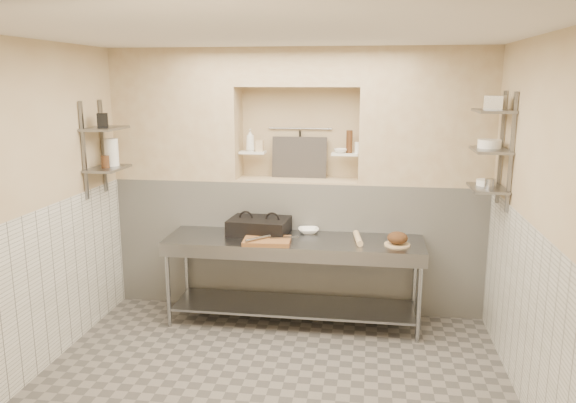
% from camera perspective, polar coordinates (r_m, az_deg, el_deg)
% --- Properties ---
extents(floor, '(4.00, 3.90, 0.10)m').
position_cam_1_polar(floor, '(4.96, -1.77, -18.29)').
color(floor, '#67615B').
rests_on(floor, ground).
extents(ceiling, '(4.00, 3.90, 0.10)m').
position_cam_1_polar(ceiling, '(4.29, -2.04, 17.33)').
color(ceiling, silver).
rests_on(ceiling, ground).
extents(wall_left, '(0.10, 3.90, 2.80)m').
position_cam_1_polar(wall_left, '(5.17, -24.86, -0.84)').
color(wall_left, '#C4B28D').
rests_on(wall_left, ground).
extents(wall_right, '(0.10, 3.90, 2.80)m').
position_cam_1_polar(wall_right, '(4.52, 24.62, -2.56)').
color(wall_right, '#C4B28D').
rests_on(wall_right, ground).
extents(wall_back, '(4.00, 0.10, 2.80)m').
position_cam_1_polar(wall_back, '(6.34, 1.32, 2.52)').
color(wall_back, '#C4B28D').
rests_on(wall_back, ground).
extents(wall_front, '(4.00, 0.10, 2.80)m').
position_cam_1_polar(wall_front, '(2.57, -10.04, -12.54)').
color(wall_front, '#C4B28D').
rests_on(wall_front, ground).
extents(backwall_lower, '(4.00, 0.40, 1.40)m').
position_cam_1_polar(backwall_lower, '(6.26, 1.00, -4.19)').
color(backwall_lower, silver).
rests_on(backwall_lower, floor).
extents(alcove_sill, '(1.30, 0.40, 0.02)m').
position_cam_1_polar(alcove_sill, '(6.10, 1.03, 2.23)').
color(alcove_sill, '#C4B28D').
rests_on(alcove_sill, backwall_lower).
extents(backwall_pillar_left, '(1.35, 0.40, 1.40)m').
position_cam_1_polar(backwall_pillar_left, '(6.32, -11.08, 8.66)').
color(backwall_pillar_left, '#C4B28D').
rests_on(backwall_pillar_left, backwall_lower).
extents(backwall_pillar_right, '(1.35, 0.40, 1.40)m').
position_cam_1_polar(backwall_pillar_right, '(5.99, 13.86, 8.35)').
color(backwall_pillar_right, '#C4B28D').
rests_on(backwall_pillar_right, backwall_lower).
extents(backwall_header, '(1.30, 0.40, 0.40)m').
position_cam_1_polar(backwall_header, '(6.01, 1.07, 13.48)').
color(backwall_header, '#C4B28D').
rests_on(backwall_header, backwall_lower).
extents(wainscot_left, '(0.02, 3.90, 1.40)m').
position_cam_1_polar(wainscot_left, '(5.33, -23.63, -8.22)').
color(wainscot_left, silver).
rests_on(wainscot_left, floor).
extents(wainscot_right, '(0.02, 3.90, 1.40)m').
position_cam_1_polar(wainscot_right, '(4.72, 23.15, -10.79)').
color(wainscot_right, silver).
rests_on(wainscot_right, floor).
extents(alcove_shelf_left, '(0.28, 0.16, 0.02)m').
position_cam_1_polar(alcove_shelf_left, '(6.14, -3.61, 5.01)').
color(alcove_shelf_left, white).
rests_on(alcove_shelf_left, backwall_lower).
extents(alcove_shelf_right, '(0.28, 0.16, 0.02)m').
position_cam_1_polar(alcove_shelf_right, '(6.01, 5.79, 4.82)').
color(alcove_shelf_right, white).
rests_on(alcove_shelf_right, backwall_lower).
extents(utensil_rail, '(0.70, 0.02, 0.02)m').
position_cam_1_polar(utensil_rail, '(6.19, 1.25, 7.42)').
color(utensil_rail, gray).
rests_on(utensil_rail, wall_back).
extents(hanging_steel, '(0.02, 0.02, 0.30)m').
position_cam_1_polar(hanging_steel, '(6.19, 1.22, 5.84)').
color(hanging_steel, black).
rests_on(hanging_steel, utensil_rail).
extents(splash_panel, '(0.60, 0.08, 0.45)m').
position_cam_1_polar(splash_panel, '(6.16, 1.16, 4.49)').
color(splash_panel, '#383330').
rests_on(splash_panel, alcove_sill).
extents(shelf_rail_left_a, '(0.03, 0.03, 0.95)m').
position_cam_1_polar(shelf_rail_left_a, '(6.14, -18.28, 5.37)').
color(shelf_rail_left_a, slate).
rests_on(shelf_rail_left_a, wall_left).
extents(shelf_rail_left_b, '(0.03, 0.03, 0.95)m').
position_cam_1_polar(shelf_rail_left_b, '(5.79, -20.03, 4.86)').
color(shelf_rail_left_b, slate).
rests_on(shelf_rail_left_b, wall_left).
extents(wall_shelf_left_lower, '(0.30, 0.50, 0.02)m').
position_cam_1_polar(wall_shelf_left_lower, '(5.93, -17.83, 3.22)').
color(wall_shelf_left_lower, slate).
rests_on(wall_shelf_left_lower, wall_left).
extents(wall_shelf_left_upper, '(0.30, 0.50, 0.03)m').
position_cam_1_polar(wall_shelf_left_upper, '(5.88, -18.09, 7.07)').
color(wall_shelf_left_upper, slate).
rests_on(wall_shelf_left_upper, wall_left).
extents(shelf_rail_right_a, '(0.03, 0.03, 1.05)m').
position_cam_1_polar(shelf_rail_right_a, '(5.62, 20.83, 5.12)').
color(shelf_rail_right_a, slate).
rests_on(shelf_rail_right_a, wall_right).
extents(shelf_rail_right_b, '(0.03, 0.03, 1.05)m').
position_cam_1_polar(shelf_rail_right_b, '(5.23, 21.74, 4.58)').
color(shelf_rail_right_b, slate).
rests_on(shelf_rail_right_b, wall_right).
extents(wall_shelf_right_lower, '(0.30, 0.50, 0.02)m').
position_cam_1_polar(wall_shelf_right_lower, '(5.45, 19.60, 1.28)').
color(wall_shelf_right_lower, slate).
rests_on(wall_shelf_right_lower, wall_right).
extents(wall_shelf_right_mid, '(0.30, 0.50, 0.02)m').
position_cam_1_polar(wall_shelf_right_mid, '(5.40, 19.87, 4.93)').
color(wall_shelf_right_mid, slate).
rests_on(wall_shelf_right_mid, wall_right).
extents(wall_shelf_right_upper, '(0.30, 0.50, 0.03)m').
position_cam_1_polar(wall_shelf_right_upper, '(5.37, 20.14, 8.63)').
color(wall_shelf_right_upper, slate).
rests_on(wall_shelf_right_upper, wall_right).
extents(prep_table, '(2.60, 0.70, 0.90)m').
position_cam_1_polar(prep_table, '(5.74, 0.56, -6.33)').
color(prep_table, gray).
rests_on(prep_table, floor).
extents(panini_press, '(0.64, 0.49, 0.16)m').
position_cam_1_polar(panini_press, '(5.84, -2.94, -2.52)').
color(panini_press, black).
rests_on(panini_press, prep_table).
extents(cutting_board, '(0.48, 0.35, 0.04)m').
position_cam_1_polar(cutting_board, '(5.53, -2.14, -4.03)').
color(cutting_board, brown).
rests_on(cutting_board, prep_table).
extents(knife_blade, '(0.28, 0.11, 0.01)m').
position_cam_1_polar(knife_blade, '(5.56, -0.38, -3.65)').
color(knife_blade, gray).
rests_on(knife_blade, cutting_board).
extents(tongs, '(0.21, 0.23, 0.03)m').
position_cam_1_polar(tongs, '(5.49, -3.06, -3.74)').
color(tongs, gray).
rests_on(tongs, cutting_board).
extents(mixing_bowl, '(0.25, 0.25, 0.05)m').
position_cam_1_polar(mixing_bowl, '(5.88, 2.10, -2.98)').
color(mixing_bowl, white).
rests_on(mixing_bowl, prep_table).
extents(rolling_pin, '(0.11, 0.41, 0.06)m').
position_cam_1_polar(rolling_pin, '(5.63, 7.12, -3.73)').
color(rolling_pin, tan).
rests_on(rolling_pin, prep_table).
extents(bread_board, '(0.25, 0.25, 0.01)m').
position_cam_1_polar(bread_board, '(5.56, 11.03, -4.31)').
color(bread_board, tan).
rests_on(bread_board, prep_table).
extents(bread_loaf, '(0.20, 0.20, 0.12)m').
position_cam_1_polar(bread_loaf, '(5.54, 11.06, -3.65)').
color(bread_loaf, '#4C2D19').
rests_on(bread_loaf, bread_board).
extents(bottle_soap, '(0.10, 0.10, 0.24)m').
position_cam_1_polar(bottle_soap, '(6.09, -3.86, 6.23)').
color(bottle_soap, white).
rests_on(bottle_soap, alcove_shelf_left).
extents(jar_alcove, '(0.08, 0.08, 0.12)m').
position_cam_1_polar(jar_alcove, '(6.11, -2.89, 5.66)').
color(jar_alcove, '#C4B28D').
rests_on(jar_alcove, alcove_shelf_left).
extents(bowl_alcove, '(0.18, 0.18, 0.04)m').
position_cam_1_polar(bowl_alcove, '(6.00, 5.35, 5.15)').
color(bowl_alcove, white).
rests_on(bowl_alcove, alcove_shelf_right).
extents(condiment_a, '(0.07, 0.07, 0.24)m').
position_cam_1_polar(condiment_a, '(6.01, 6.24, 6.07)').
color(condiment_a, '#452815').
rests_on(condiment_a, alcove_shelf_right).
extents(condiment_b, '(0.06, 0.06, 0.23)m').
position_cam_1_polar(condiment_b, '(5.99, 6.29, 6.01)').
color(condiment_b, '#452815').
rests_on(condiment_b, alcove_shelf_right).
extents(condiment_c, '(0.07, 0.07, 0.12)m').
position_cam_1_polar(condiment_c, '(5.99, 7.12, 5.45)').
color(condiment_c, white).
rests_on(condiment_c, alcove_shelf_right).
extents(jug_left, '(0.14, 0.14, 0.28)m').
position_cam_1_polar(jug_left, '(6.00, -17.49, 4.80)').
color(jug_left, white).
rests_on(jug_left, wall_shelf_left_lower).
extents(jar_left, '(0.08, 0.08, 0.12)m').
position_cam_1_polar(jar_left, '(5.88, -18.07, 3.86)').
color(jar_left, '#452815').
rests_on(jar_left, wall_shelf_left_lower).
extents(box_left_upper, '(0.13, 0.13, 0.14)m').
position_cam_1_polar(box_left_upper, '(5.84, -18.32, 7.83)').
color(box_left_upper, black).
rests_on(box_left_upper, wall_shelf_left_upper).
extents(bowl_right, '(0.18, 0.18, 0.05)m').
position_cam_1_polar(bowl_right, '(5.52, 19.48, 1.83)').
color(bowl_right, white).
rests_on(bowl_right, wall_shelf_right_lower).
extents(canister_right, '(0.09, 0.09, 0.09)m').
position_cam_1_polar(canister_right, '(5.35, 19.83, 1.70)').
color(canister_right, gray).
rests_on(canister_right, wall_shelf_right_lower).
extents(bowl_right_mid, '(0.21, 0.21, 0.08)m').
position_cam_1_polar(bowl_right_mid, '(5.45, 19.78, 5.54)').
color(bowl_right_mid, white).
rests_on(bowl_right_mid, wall_shelf_right_mid).
extents(basket_right, '(0.22, 0.24, 0.12)m').
position_cam_1_polar(basket_right, '(5.32, 20.30, 9.40)').
color(basket_right, gray).
rests_on(basket_right, wall_shelf_right_upper).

